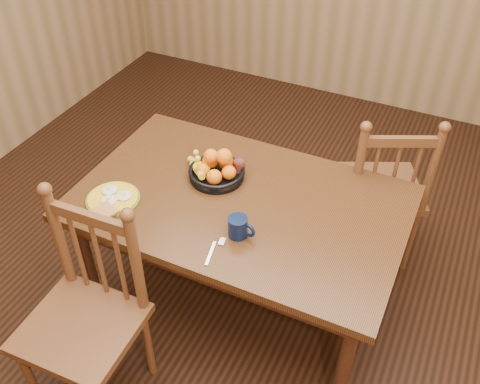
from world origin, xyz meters
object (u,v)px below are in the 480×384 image
at_px(chair_far, 381,190).
at_px(coffee_mug, 239,227).
at_px(dining_table, 240,213).
at_px(chair_near, 86,317).
at_px(breakfast_plate, 113,199).
at_px(fruit_bowl, 216,169).

distance_m(chair_far, coffee_mug, 1.06).
bearing_deg(chair_far, coffee_mug, 37.85).
distance_m(dining_table, chair_far, 0.90).
distance_m(chair_far, chair_near, 1.74).
xyz_separation_m(breakfast_plate, fruit_bowl, (0.37, 0.38, 0.04)).
bearing_deg(breakfast_plate, coffee_mug, 4.32).
bearing_deg(dining_table, breakfast_plate, -153.89).
distance_m(dining_table, chair_near, 0.87).
bearing_deg(chair_far, dining_table, 25.46).
xyz_separation_m(dining_table, chair_near, (-0.39, -0.76, -0.15)).
xyz_separation_m(coffee_mug, fruit_bowl, (-0.29, 0.33, 0.00)).
relative_size(dining_table, chair_near, 1.50).
distance_m(dining_table, fruit_bowl, 0.26).
height_order(chair_near, breakfast_plate, chair_near).
bearing_deg(chair_far, chair_near, 31.64).
height_order(chair_near, fruit_bowl, chair_near).
bearing_deg(coffee_mug, chair_near, -132.24).
relative_size(chair_near, fruit_bowl, 3.29).
relative_size(chair_far, coffee_mug, 7.69).
xyz_separation_m(dining_table, chair_far, (0.57, 0.68, -0.16)).
xyz_separation_m(chair_far, chair_near, (-0.96, -1.45, 0.02)).
bearing_deg(dining_table, fruit_bowl, 149.81).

